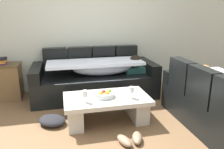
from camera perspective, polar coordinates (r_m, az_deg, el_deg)
ground_plane at (r=2.82m, az=-1.77°, el=-17.33°), size 14.00×14.00×0.00m
back_wall at (r=4.49m, az=-7.52°, el=13.32°), size 9.00×0.10×2.70m
couch_along_wall at (r=4.17m, az=-4.00°, el=-1.02°), size 2.24×0.92×0.88m
couch_near_window at (r=3.32m, az=26.71°, el=-7.31°), size 0.92×1.88×0.88m
coffee_table at (r=3.22m, az=-1.39°, el=-8.05°), size 1.20×0.68×0.38m
fruit_bowl at (r=3.14m, az=-1.99°, el=-5.09°), size 0.28×0.28×0.10m
wine_glass_near_left at (r=2.96m, az=-6.97°, el=-5.00°), size 0.07×0.07×0.17m
wine_glass_near_right at (r=3.09m, az=5.01°, el=-4.04°), size 0.07×0.07×0.17m
open_magazine at (r=3.29m, az=1.40°, el=-4.73°), size 0.32×0.26×0.01m
side_cabinet at (r=4.48m, az=-26.73°, el=-1.70°), size 0.72×0.44×0.64m
book_stack_on_cabinet at (r=4.38m, az=-26.56°, el=3.16°), size 0.18×0.22×0.12m
pair_of_shoes at (r=2.83m, az=4.86°, el=-16.26°), size 0.36×0.32×0.09m
crumpled_garment at (r=3.32m, az=-15.12°, el=-11.31°), size 0.51×0.50×0.12m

